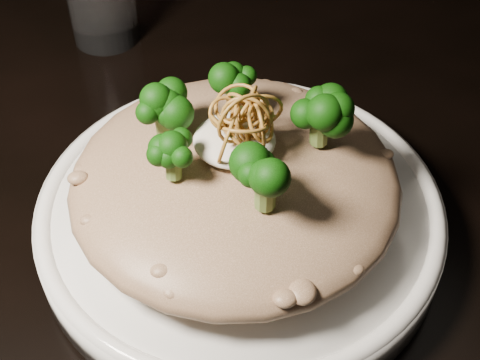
# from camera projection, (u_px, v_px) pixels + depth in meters

# --- Properties ---
(table) EXTENTS (1.10, 0.80, 0.75)m
(table) POSITION_uv_depth(u_px,v_px,m) (148.00, 254.00, 0.61)
(table) COLOR black
(table) RESTS_ON ground
(plate) EXTENTS (0.30, 0.30, 0.03)m
(plate) POSITION_uv_depth(u_px,v_px,m) (240.00, 216.00, 0.51)
(plate) COLOR white
(plate) RESTS_ON table
(risotto) EXTENTS (0.24, 0.24, 0.05)m
(risotto) POSITION_uv_depth(u_px,v_px,m) (235.00, 181.00, 0.48)
(risotto) COLOR brown
(risotto) RESTS_ON plate
(broccoli) EXTENTS (0.15, 0.15, 0.05)m
(broccoli) POSITION_uv_depth(u_px,v_px,m) (240.00, 120.00, 0.44)
(broccoli) COLOR black
(broccoli) RESTS_ON risotto
(cheese) EXTENTS (0.06, 0.06, 0.02)m
(cheese) POSITION_uv_depth(u_px,v_px,m) (234.00, 140.00, 0.46)
(cheese) COLOR white
(cheese) RESTS_ON risotto
(shallots) EXTENTS (0.05, 0.05, 0.04)m
(shallots) POSITION_uv_depth(u_px,v_px,m) (245.00, 112.00, 0.44)
(shallots) COLOR brown
(shallots) RESTS_ON cheese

